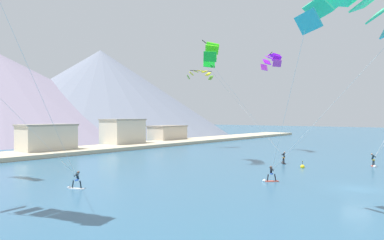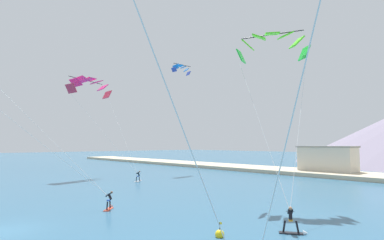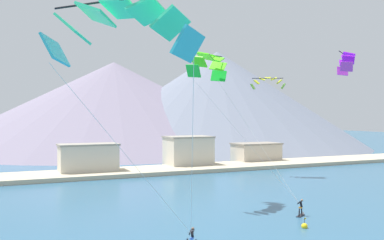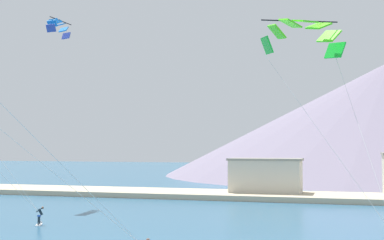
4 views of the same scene
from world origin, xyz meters
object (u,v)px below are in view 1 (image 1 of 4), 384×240
Objects in this scene: parafoil_kite_near_trail at (212,53)px; race_marker_buoy at (302,167)px; kitesurfer_near_lead at (75,183)px; parafoil_kite_distant_low_drift at (200,74)px; parafoil_kite_mid_center at (349,11)px; kitesurfer_near_trail at (283,160)px; kitesurfer_far_left at (374,162)px; parafoil_kite_distant_high_outer at (272,60)px; kitesurfer_mid_center at (269,177)px.

parafoil_kite_near_trail is 15.26× the size of race_marker_buoy.
parafoil_kite_distant_low_drift is (41.85, 17.10, 15.03)m from kitesurfer_near_lead.
kitesurfer_near_lead is 0.13× the size of parafoil_kite_mid_center.
parafoil_kite_distant_low_drift reaches higher than kitesurfer_near_lead.
kitesurfer_far_left is at bearing -68.34° from kitesurfer_near_trail.
kitesurfer_far_left is 27.97m from parafoil_kite_distant_high_outer.
parafoil_kite_distant_high_outer is at bearing -82.70° from parafoil_kite_distant_low_drift.
parafoil_kite_distant_low_drift is at bearing 62.41° from kitesurfer_near_trail.
parafoil_kite_distant_high_outer is at bearing 36.62° from race_marker_buoy.
race_marker_buoy is at bearing -23.15° from kitesurfer_near_lead.
kitesurfer_near_lead is 47.64m from parafoil_kite_distant_low_drift.
parafoil_kite_distant_low_drift is at bearing 22.23° from kitesurfer_near_lead.
kitesurfer_near_trail is 18.23m from parafoil_kite_near_trail.
parafoil_kite_near_trail is (22.83, 0.67, 15.17)m from kitesurfer_near_lead.
kitesurfer_far_left is at bearing -60.77° from parafoil_kite_near_trail.
parafoil_kite_near_trail is 21.07m from parafoil_kite_distant_high_outer.
parafoil_kite_distant_low_drift is (35.08, 39.44, 1.53)m from parafoil_kite_mid_center.
parafoil_kite_distant_high_outer reaches higher than kitesurfer_far_left.
parafoil_kite_distant_high_outer is at bearing 2.31° from kitesurfer_near_lead.
kitesurfer_mid_center is at bearing -154.14° from parafoil_kite_distant_high_outer.
race_marker_buoy is at bearing 5.61° from kitesurfer_mid_center.
race_marker_buoy is at bearing -118.75° from parafoil_kite_distant_low_drift.
kitesurfer_near_lead is 29.99m from kitesurfer_near_trail.
parafoil_kite_distant_high_outer is at bearing 31.75° from kitesurfer_near_trail.
parafoil_kite_mid_center reaches higher than kitesurfer_far_left.
parafoil_kite_near_trail is at bearing -177.01° from parafoil_kite_distant_high_outer.
parafoil_kite_mid_center is 2.59× the size of parafoil_kite_distant_low_drift.
parafoil_kite_distant_low_drift is (12.78, 24.46, 15.00)m from kitesurfer_near_trail.
kitesurfer_mid_center is 21.68m from parafoil_kite_near_trail.
kitesurfer_far_left reaches higher than kitesurfer_near_lead.
race_marker_buoy is (26.30, -11.25, -0.34)m from kitesurfer_near_lead.
parafoil_kite_near_trail is at bearing -139.18° from parafoil_kite_distant_low_drift.
kitesurfer_near_lead is 46.93m from parafoil_kite_distant_high_outer.
kitesurfer_near_trail is 0.97× the size of kitesurfer_far_left.
kitesurfer_mid_center is at bearing -40.34° from kitesurfer_near_lead.
kitesurfer_mid_center is (14.59, -12.40, -0.04)m from kitesurfer_near_lead.
kitesurfer_mid_center is at bearing -160.80° from kitesurfer_near_trail.
parafoil_kite_mid_center is (-26.59, -4.18, 13.42)m from kitesurfer_far_left.
kitesurfer_mid_center is 0.29× the size of parafoil_kite_distant_high_outer.
kitesurfer_near_trail is (29.07, -7.35, 0.04)m from kitesurfer_near_lead.
kitesurfer_near_lead is 0.30× the size of parafoil_kite_distant_high_outer.
kitesurfer_near_trail is at bearing -148.25° from parafoil_kite_distant_high_outer.
parafoil_kite_mid_center is at bearing -146.95° from parafoil_kite_distant_high_outer.
kitesurfer_near_lead is 0.99× the size of kitesurfer_near_trail.
kitesurfer_near_lead is at bearing 106.87° from parafoil_kite_mid_center.
parafoil_kite_distant_high_outer is (29.22, 14.17, 16.75)m from kitesurfer_mid_center.
kitesurfer_far_left is 0.34× the size of parafoil_kite_distant_low_drift.
kitesurfer_near_trail is 0.13× the size of parafoil_kite_mid_center.
kitesurfer_near_lead is 0.33× the size of parafoil_kite_distant_low_drift.
parafoil_kite_distant_low_drift reaches higher than kitesurfer_far_left.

